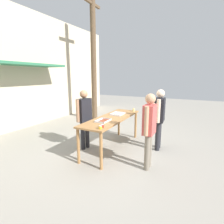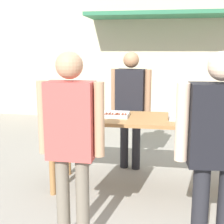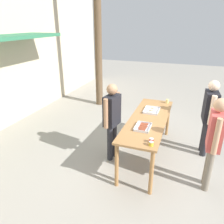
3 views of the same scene
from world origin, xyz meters
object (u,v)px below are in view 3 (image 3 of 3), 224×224
Objects in this scene: person_customer_with_cup at (209,112)px; utility_pole at (98,16)px; food_tray_sausages at (143,127)px; food_tray_buns at (152,111)px; condiment_jar_mustard at (151,144)px; person_customer_holding_hotdog at (214,137)px; person_server_behind_table at (112,116)px; condiment_jar_ketchup at (151,140)px; beer_cup at (167,101)px.

person_customer_with_cup is 4.45m from utility_pole.
food_tray_sausages is 0.87m from food_tray_buns.
food_tray_buns is 1.48m from condiment_jar_mustard.
person_customer_holding_hotdog reaches higher than food_tray_sausages.
condiment_jar_ketchup is at bearing -114.86° from person_server_behind_table.
condiment_jar_mustard is 1.18m from person_server_behind_table.
condiment_jar_ketchup is at bearing -169.66° from food_tray_buns.
condiment_jar_mustard is at bearing -64.25° from person_customer_holding_hotdog.
food_tray_sausages is 0.64m from condiment_jar_mustard.
food_tray_buns is 0.27× the size of person_server_behind_table.
condiment_jar_ketchup is at bearing -152.64° from food_tray_sausages.
condiment_jar_ketchup is at bearing -36.11° from person_customer_with_cup.
condiment_jar_ketchup is 1.02m from person_customer_holding_hotdog.
beer_cup is 0.02× the size of utility_pole.
person_customer_holding_hotdog is at bearing -2.80° from person_customer_with_cup.
beer_cup reaches higher than condiment_jar_mustard.
food_tray_buns is at bearing 10.34° from condiment_jar_ketchup.
food_tray_sausages is 0.54m from condiment_jar_ketchup.
utility_pole is at bearing 44.52° from food_tray_buns.
condiment_jar_mustard is (-0.58, -0.26, 0.02)m from food_tray_sausages.
food_tray_sausages is 0.69m from person_server_behind_table.
food_tray_sausages is at bearing 27.36° from condiment_jar_ketchup.
person_server_behind_table is 2.04m from person_customer_with_cup.
person_customer_holding_hotdog is (0.44, -0.94, 0.06)m from condiment_jar_mustard.
food_tray_buns is 0.27× the size of person_customer_holding_hotdog.
person_customer_holding_hotdog is 5.11m from utility_pole.
condiment_jar_ketchup reaches higher than food_tray_sausages.
utility_pole is (2.27, 2.23, 1.97)m from food_tray_buns.
condiment_jar_mustard is 0.79× the size of beer_cup.
food_tray_buns is 0.08× the size of utility_pole.
food_tray_buns is at bearing 158.44° from beer_cup.
beer_cup is 0.06× the size of person_customer_with_cup.
condiment_jar_ketchup is (-0.48, -0.25, 0.02)m from food_tray_sausages.
beer_cup is 1.06m from person_customer_with_cup.
person_customer_with_cup is at bearing -32.06° from condiment_jar_ketchup.
person_customer_with_cup is (1.01, -1.18, 0.07)m from food_tray_sausages.
food_tray_buns reaches higher than food_tray_sausages.
condiment_jar_ketchup is 1.11m from person_server_behind_table.
person_server_behind_table reaches higher than beer_cup.
condiment_jar_mustard is at bearing -33.99° from person_customer_with_cup.
condiment_jar_mustard is 4.89m from utility_pole.
person_server_behind_table reaches higher than food_tray_buns.
person_customer_holding_hotdog reaches higher than beer_cup.
food_tray_sausages is at bearing -53.37° from person_customer_with_cup.
condiment_jar_mustard is 0.10m from condiment_jar_ketchup.
beer_cup is (2.11, 0.00, 0.01)m from condiment_jar_mustard.
food_tray_sausages is 0.07× the size of utility_pole.
food_tray_buns is 0.71m from beer_cup.
condiment_jar_mustard reaches higher than food_tray_sausages.
person_customer_holding_hotdog reaches higher than condiment_jar_mustard.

